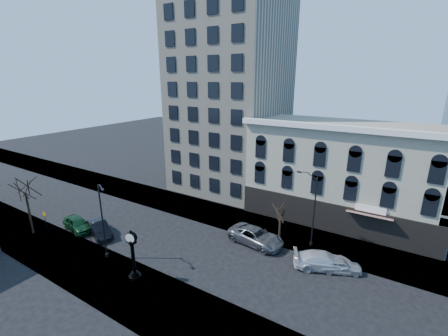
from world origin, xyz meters
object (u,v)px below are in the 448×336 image
Objects in this scene: warning_sign at (45,217)px; car_near_a at (77,224)px; street_clock at (133,257)px; street_lamp_near at (101,202)px; car_near_b at (100,229)px.

car_near_a is (3.24, 1.90, -0.86)m from warning_sign.
warning_sign is (-15.86, 0.85, -0.59)m from street_clock.
warning_sign is at bearing -156.57° from street_lamp_near.
street_lamp_near reaches higher than car_near_b.
street_clock reaches higher than car_near_a.
street_clock is 15.90m from warning_sign.
street_clock is at bearing 16.80° from street_lamp_near.
street_clock is 13.00m from car_near_a.
car_near_a is at bearing 31.20° from warning_sign.
street_lamp_near is 12.34m from warning_sign.
street_lamp_near is 7.86m from car_near_b.
street_lamp_near reaches higher than car_near_a.
warning_sign is 0.47× the size of car_near_a.
street_clock is 10.07m from car_near_b.
car_near_a is (-12.63, 2.75, -1.46)m from street_clock.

